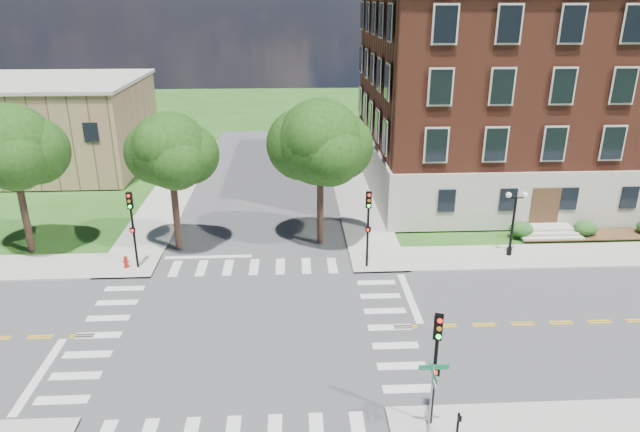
{
  "coord_description": "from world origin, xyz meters",
  "views": [
    {
      "loc": [
        2.46,
        -24.43,
        15.53
      ],
      "look_at": [
        4.06,
        7.44,
        3.2
      ],
      "focal_mm": 32.0,
      "sensor_mm": 36.0,
      "label": 1
    }
  ],
  "objects_px": {
    "traffic_signal_nw": "(132,220)",
    "push_button_post": "(458,425)",
    "traffic_signal_ne": "(368,220)",
    "street_sign_pole": "(432,386)",
    "twin_lamp_west": "(513,220)",
    "fire_hydrant": "(126,262)",
    "traffic_signal_se": "(436,356)"
  },
  "relations": [
    {
      "from": "street_sign_pole",
      "to": "fire_hydrant",
      "type": "bearing_deg",
      "value": 135.43
    },
    {
      "from": "traffic_signal_ne",
      "to": "traffic_signal_nw",
      "type": "relative_size",
      "value": 1.0
    },
    {
      "from": "push_button_post",
      "to": "traffic_signal_ne",
      "type": "bearing_deg",
      "value": 95.81
    },
    {
      "from": "traffic_signal_ne",
      "to": "traffic_signal_nw",
      "type": "xyz_separation_m",
      "value": [
        -13.95,
        0.58,
        0.0
      ]
    },
    {
      "from": "traffic_signal_ne",
      "to": "twin_lamp_west",
      "type": "relative_size",
      "value": 1.13
    },
    {
      "from": "push_button_post",
      "to": "traffic_signal_nw",
      "type": "bearing_deg",
      "value": 135.3
    },
    {
      "from": "fire_hydrant",
      "to": "traffic_signal_ne",
      "type": "bearing_deg",
      "value": -2.28
    },
    {
      "from": "traffic_signal_nw",
      "to": "push_button_post",
      "type": "height_order",
      "value": "traffic_signal_nw"
    },
    {
      "from": "traffic_signal_ne",
      "to": "twin_lamp_west",
      "type": "distance_m",
      "value": 9.38
    },
    {
      "from": "traffic_signal_ne",
      "to": "twin_lamp_west",
      "type": "bearing_deg",
      "value": 7.24
    },
    {
      "from": "traffic_signal_se",
      "to": "traffic_signal_ne",
      "type": "relative_size",
      "value": 1.0
    },
    {
      "from": "street_sign_pole",
      "to": "traffic_signal_nw",
      "type": "bearing_deg",
      "value": 134.12
    },
    {
      "from": "push_button_post",
      "to": "traffic_signal_se",
      "type": "bearing_deg",
      "value": 129.44
    },
    {
      "from": "traffic_signal_ne",
      "to": "push_button_post",
      "type": "relative_size",
      "value": 4.0
    },
    {
      "from": "traffic_signal_nw",
      "to": "push_button_post",
      "type": "distance_m",
      "value": 21.86
    },
    {
      "from": "traffic_signal_se",
      "to": "push_button_post",
      "type": "relative_size",
      "value": 4.0
    },
    {
      "from": "push_button_post",
      "to": "fire_hydrant",
      "type": "relative_size",
      "value": 1.6
    },
    {
      "from": "twin_lamp_west",
      "to": "traffic_signal_nw",
      "type": "bearing_deg",
      "value": -178.53
    },
    {
      "from": "street_sign_pole",
      "to": "push_button_post",
      "type": "bearing_deg",
      "value": -20.5
    },
    {
      "from": "traffic_signal_se",
      "to": "traffic_signal_ne",
      "type": "bearing_deg",
      "value": 93.02
    },
    {
      "from": "fire_hydrant",
      "to": "street_sign_pole",
      "type": "bearing_deg",
      "value": -44.57
    },
    {
      "from": "traffic_signal_nw",
      "to": "fire_hydrant",
      "type": "bearing_deg",
      "value": 179.94
    },
    {
      "from": "traffic_signal_nw",
      "to": "twin_lamp_west",
      "type": "height_order",
      "value": "traffic_signal_nw"
    },
    {
      "from": "street_sign_pole",
      "to": "traffic_signal_se",
      "type": "bearing_deg",
      "value": 70.0
    },
    {
      "from": "twin_lamp_west",
      "to": "push_button_post",
      "type": "relative_size",
      "value": 3.53
    },
    {
      "from": "traffic_signal_ne",
      "to": "twin_lamp_west",
      "type": "xyz_separation_m",
      "value": [
        9.28,
        1.18,
        -0.66
      ]
    },
    {
      "from": "traffic_signal_nw",
      "to": "push_button_post",
      "type": "xyz_separation_m",
      "value": [
        15.44,
        -15.28,
        -2.39
      ]
    },
    {
      "from": "twin_lamp_west",
      "to": "push_button_post",
      "type": "xyz_separation_m",
      "value": [
        -7.78,
        -15.88,
        -1.73
      ]
    },
    {
      "from": "fire_hydrant",
      "to": "twin_lamp_west",
      "type": "bearing_deg",
      "value": 1.43
    },
    {
      "from": "traffic_signal_nw",
      "to": "traffic_signal_ne",
      "type": "bearing_deg",
      "value": -2.39
    },
    {
      "from": "traffic_signal_nw",
      "to": "street_sign_pole",
      "type": "distance_m",
      "value": 20.79
    },
    {
      "from": "traffic_signal_se",
      "to": "twin_lamp_west",
      "type": "distance_m",
      "value": 17.23
    }
  ]
}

